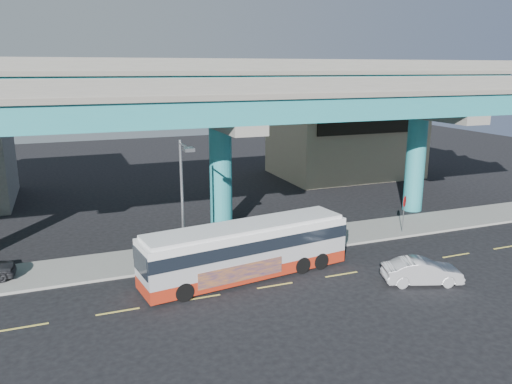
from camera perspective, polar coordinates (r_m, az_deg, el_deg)
name	(u,v)px	position (r m, az deg, el deg)	size (l,w,h in m)	color
ground	(273,283)	(26.84, 1.92, -10.39)	(120.00, 120.00, 0.00)	black
sidewalk	(238,248)	(31.56, -2.02, -6.42)	(70.00, 4.00, 0.15)	gray
lane_markings	(275,285)	(26.59, 2.17, -10.62)	(58.00, 0.12, 0.01)	#D8C64C
viaduct	(219,99)	(33.08, -4.25, 10.58)	(52.00, 12.40, 11.70)	teal
building_beige	(345,142)	(53.74, 10.08, 5.65)	(14.00, 10.23, 7.00)	tan
transit_bus	(247,248)	(27.03, -1.07, -6.44)	(11.87, 4.14, 2.99)	#9D2613
sedan	(422,271)	(27.97, 18.44, -8.61)	(4.31, 2.66, 1.34)	#A4A5A9
street_lamp	(184,186)	(27.30, -8.24, 0.65)	(0.50, 2.37, 7.16)	gray
stop_sign	(404,206)	(35.17, 16.59, -1.56)	(0.61, 0.52, 2.57)	gray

